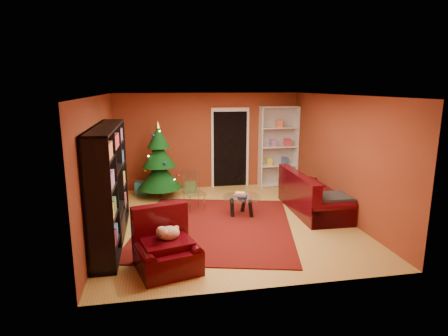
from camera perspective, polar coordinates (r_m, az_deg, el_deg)
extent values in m
cube|color=#B0893D|center=(7.99, 0.52, -8.17)|extent=(5.00, 5.50, 0.05)
cube|color=silver|center=(7.48, 0.56, 11.21)|extent=(5.00, 5.50, 0.05)
cube|color=maroon|center=(10.32, -2.39, 4.15)|extent=(5.00, 0.05, 2.60)
cube|color=maroon|center=(7.57, -18.57, 0.46)|extent=(0.05, 5.50, 2.60)
cube|color=maroon|center=(8.47, 17.58, 1.74)|extent=(0.05, 5.50, 2.60)
cube|color=#58100C|center=(7.65, -1.43, -8.84)|extent=(3.79, 4.15, 0.02)
cube|color=teal|center=(10.03, -12.29, -2.99)|extent=(0.41, 0.41, 0.33)
cube|color=#2F7233|center=(9.97, -5.11, -2.99)|extent=(0.33, 0.33, 0.28)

